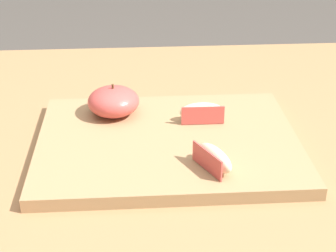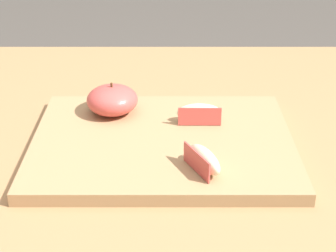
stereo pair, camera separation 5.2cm
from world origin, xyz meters
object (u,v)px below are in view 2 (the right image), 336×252
cutting_board (168,143)px  apple_wedge_middle (205,113)px  apple_half_skin_up (118,100)px  apple_wedge_right (210,160)px

cutting_board → apple_wedge_middle: size_ratio=5.50×
apple_half_skin_up → apple_wedge_right: apple_half_skin_up is taller
apple_half_skin_up → apple_wedge_right: (0.14, -0.18, -0.01)m
cutting_board → apple_half_skin_up: apple_half_skin_up is taller
apple_half_skin_up → apple_wedge_middle: size_ratio=1.17×
apple_half_skin_up → apple_wedge_middle: (0.14, -0.03, -0.01)m
cutting_board → apple_wedge_right: apple_wedge_right is taller
apple_wedge_middle → apple_half_skin_up: bearing=166.3°
apple_wedge_middle → apple_wedge_right: size_ratio=0.97×
apple_half_skin_up → apple_wedge_right: size_ratio=1.13×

